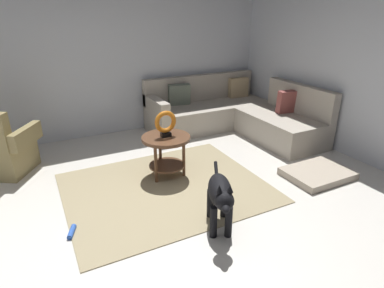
% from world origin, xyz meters
% --- Properties ---
extents(ground_plane, '(6.00, 6.00, 0.10)m').
position_xyz_m(ground_plane, '(0.00, 0.00, -0.05)').
color(ground_plane, silver).
extents(wall_back, '(6.00, 0.12, 2.70)m').
position_xyz_m(wall_back, '(0.00, 2.94, 1.35)').
color(wall_back, silver).
rests_on(wall_back, ground_plane).
extents(area_rug, '(2.30, 1.90, 0.01)m').
position_xyz_m(area_rug, '(0.15, 0.70, 0.01)').
color(area_rug, tan).
rests_on(area_rug, ground_plane).
extents(sectional_couch, '(2.20, 2.25, 0.88)m').
position_xyz_m(sectional_couch, '(1.99, 2.01, 0.29)').
color(sectional_couch, '#B2A899').
rests_on(sectional_couch, ground_plane).
extents(armchair, '(1.00, 0.93, 0.88)m').
position_xyz_m(armchair, '(-1.56, 2.01, 0.32)').
color(armchair, olive).
rests_on(armchair, ground_plane).
extents(side_table, '(0.60, 0.60, 0.54)m').
position_xyz_m(side_table, '(0.29, 0.98, 0.42)').
color(side_table, brown).
rests_on(side_table, ground_plane).
extents(torus_sculpture, '(0.28, 0.08, 0.33)m').
position_xyz_m(torus_sculpture, '(0.29, 0.98, 0.71)').
color(torus_sculpture, black).
rests_on(torus_sculpture, side_table).
extents(dog_bed_mat, '(0.80, 0.60, 0.09)m').
position_xyz_m(dog_bed_mat, '(1.98, 0.08, 0.04)').
color(dog_bed_mat, '#B2A38E').
rests_on(dog_bed_mat, ground_plane).
extents(dog, '(0.42, 0.79, 0.63)m').
position_xyz_m(dog, '(0.31, -0.26, 0.38)').
color(dog, black).
rests_on(dog, ground_plane).
extents(dog_toy_rope, '(0.11, 0.19, 0.05)m').
position_xyz_m(dog_toy_rope, '(-0.98, 0.31, 0.03)').
color(dog_toy_rope, blue).
rests_on(dog_toy_rope, ground_plane).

